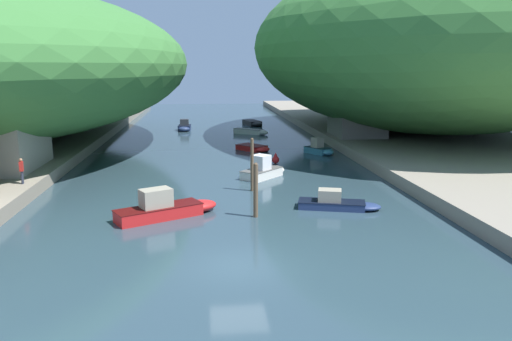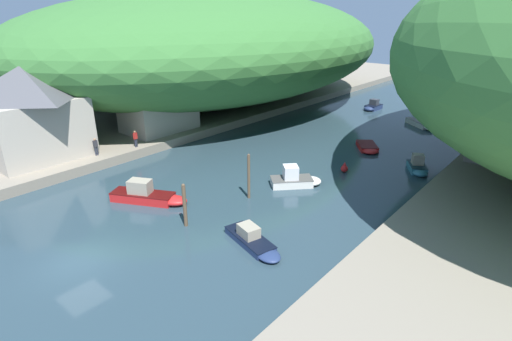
% 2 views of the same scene
% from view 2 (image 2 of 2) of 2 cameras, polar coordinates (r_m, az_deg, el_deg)
% --- Properties ---
extents(water_surface, '(130.00, 130.00, 0.00)m').
position_cam_2_polar(water_surface, '(45.53, 11.43, 4.03)').
color(water_surface, '#283D47').
rests_on(water_surface, ground).
extents(left_bank, '(22.00, 120.00, 0.91)m').
position_cam_2_polar(left_bank, '(59.73, -8.47, 9.00)').
color(left_bank, gray).
rests_on(left_bank, ground).
extents(hillside_left, '(43.15, 60.41, 15.47)m').
position_cam_2_polar(hillside_left, '(62.12, -6.52, 17.26)').
color(hillside_left, '#387033').
rests_on(hillside_left, left_bank).
extents(waterfront_building, '(8.75, 8.73, 8.27)m').
position_cam_2_polar(waterfront_building, '(42.18, -29.70, 7.44)').
color(waterfront_building, '#B2A899').
rests_on(waterfront_building, left_bank).
extents(boathouse_shed, '(5.64, 8.14, 5.65)m').
position_cam_2_polar(boathouse_shed, '(46.60, -13.81, 9.15)').
color(boathouse_shed, '#B2A899').
rests_on(boathouse_shed, left_bank).
extents(right_bank_cottage, '(5.46, 6.63, 4.25)m').
position_cam_2_polar(right_bank_cottage, '(42.81, 32.24, 4.17)').
color(right_bank_cottage, slate).
rests_on(right_bank_cottage, right_bank).
extents(boat_yellow_tender, '(2.85, 4.89, 0.67)m').
position_cam_2_polar(boat_yellow_tender, '(62.91, 26.29, 7.50)').
color(boat_yellow_tender, black).
rests_on(boat_yellow_tender, water_surface).
extents(boat_red_skiff, '(4.10, 4.24, 1.78)m').
position_cam_2_polar(boat_red_skiff, '(33.61, 5.76, -1.29)').
color(boat_red_skiff, silver).
rests_on(boat_red_skiff, water_surface).
extents(boat_open_rowboat, '(3.69, 3.99, 0.53)m').
position_cam_2_polar(boat_open_rowboat, '(43.54, 15.70, 3.15)').
color(boat_open_rowboat, red).
rests_on(boat_open_rowboat, water_surface).
extents(boat_far_upstream, '(6.08, 4.13, 1.73)m').
position_cam_2_polar(boat_far_upstream, '(31.72, -14.97, -3.49)').
color(boat_far_upstream, red).
rests_on(boat_far_upstream, water_surface).
extents(boat_small_dinghy, '(1.74, 3.45, 1.49)m').
position_cam_2_polar(boat_small_dinghy, '(61.52, 16.30, 8.75)').
color(boat_small_dinghy, navy).
rests_on(boat_small_dinghy, water_surface).
extents(boat_navy_launch, '(4.49, 3.63, 0.65)m').
position_cam_2_polar(boat_navy_launch, '(54.37, 22.45, 6.10)').
color(boat_navy_launch, silver).
rests_on(boat_navy_launch, water_surface).
extents(boat_cabin_cruiser, '(2.85, 3.45, 1.56)m').
position_cam_2_polar(boat_cabin_cruiser, '(39.10, 22.11, 0.46)').
color(boat_cabin_cruiser, teal).
rests_on(boat_cabin_cruiser, water_surface).
extents(boat_far_right_bank, '(5.11, 2.66, 1.17)m').
position_cam_2_polar(boat_far_right_bank, '(25.33, -0.35, -10.05)').
color(boat_far_right_bank, navy).
rests_on(boat_far_right_bank, water_surface).
extents(mooring_post_nearest, '(0.26, 0.26, 3.16)m').
position_cam_2_polar(mooring_post_nearest, '(27.33, -10.16, -4.88)').
color(mooring_post_nearest, brown).
rests_on(mooring_post_nearest, water_surface).
extents(mooring_post_second, '(0.22, 0.22, 3.69)m').
position_cam_2_polar(mooring_post_second, '(30.72, -1.04, -0.83)').
color(mooring_post_second, brown).
rests_on(mooring_post_second, water_surface).
extents(channel_buoy_near, '(0.65, 0.65, 0.98)m').
position_cam_2_polar(channel_buoy_near, '(37.09, 12.52, 0.33)').
color(channel_buoy_near, red).
rests_on(channel_buoy_near, water_surface).
extents(person_on_quay, '(0.23, 0.38, 1.69)m').
position_cam_2_polar(person_on_quay, '(40.42, -21.94, 3.32)').
color(person_on_quay, '#282D3D').
rests_on(person_on_quay, left_bank).
extents(person_by_boathouse, '(0.28, 0.41, 1.69)m').
position_cam_2_polar(person_by_boathouse, '(41.62, -16.85, 4.52)').
color(person_by_boathouse, '#282D3D').
rests_on(person_by_boathouse, left_bank).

